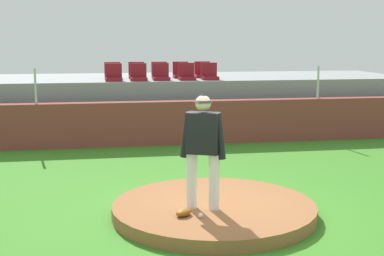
# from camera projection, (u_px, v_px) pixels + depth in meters

# --- Properties ---
(ground_plane) EXTENTS (60.00, 60.00, 0.00)m
(ground_plane) POSITION_uv_depth(u_px,v_px,m) (214.00, 215.00, 8.87)
(ground_plane) COLOR #3A8023
(pitchers_mound) EXTENTS (3.33, 3.33, 0.21)m
(pitchers_mound) POSITION_uv_depth(u_px,v_px,m) (214.00, 209.00, 8.85)
(pitchers_mound) COLOR #965E37
(pitchers_mound) RESTS_ON ground_plane
(pitcher) EXTENTS (0.72, 0.45, 1.84)m
(pitcher) POSITION_uv_depth(u_px,v_px,m) (203.00, 143.00, 8.40)
(pitcher) COLOR white
(pitcher) RESTS_ON pitchers_mound
(baseball) EXTENTS (0.07, 0.07, 0.07)m
(baseball) POSITION_uv_depth(u_px,v_px,m) (201.00, 215.00, 8.12)
(baseball) COLOR white
(baseball) RESTS_ON pitchers_mound
(fielding_glove) EXTENTS (0.35, 0.36, 0.11)m
(fielding_glove) POSITION_uv_depth(u_px,v_px,m) (184.00, 212.00, 8.20)
(fielding_glove) COLOR brown
(fielding_glove) RESTS_ON pitchers_mound
(brick_barrier) EXTENTS (16.35, 0.40, 1.19)m
(brick_barrier) POSITION_uv_depth(u_px,v_px,m) (168.00, 123.00, 14.74)
(brick_barrier) COLOR brown
(brick_barrier) RESTS_ON ground_plane
(fence_post_left) EXTENTS (0.06, 0.06, 0.92)m
(fence_post_left) POSITION_uv_depth(u_px,v_px,m) (35.00, 86.00, 14.00)
(fence_post_left) COLOR silver
(fence_post_left) RESTS_ON brick_barrier
(fence_post_right) EXTENTS (0.06, 0.06, 0.92)m
(fence_post_right) POSITION_uv_depth(u_px,v_px,m) (318.00, 82.00, 15.28)
(fence_post_right) COLOR silver
(fence_post_right) RESTS_ON brick_barrier
(bleacher_platform) EXTENTS (15.77, 4.13, 1.66)m
(bleacher_platform) POSITION_uv_depth(u_px,v_px,m) (157.00, 102.00, 17.42)
(bleacher_platform) COLOR gray
(bleacher_platform) RESTS_ON ground_plane
(stadium_chair_0) EXTENTS (0.48, 0.44, 0.50)m
(stadium_chair_0) POSITION_uv_depth(u_px,v_px,m) (114.00, 76.00, 15.52)
(stadium_chair_0) COLOR maroon
(stadium_chair_0) RESTS_ON bleacher_platform
(stadium_chair_1) EXTENTS (0.48, 0.44, 0.50)m
(stadium_chair_1) POSITION_uv_depth(u_px,v_px,m) (139.00, 75.00, 15.62)
(stadium_chair_1) COLOR maroon
(stadium_chair_1) RESTS_ON bleacher_platform
(stadium_chair_2) EXTENTS (0.48, 0.44, 0.50)m
(stadium_chair_2) POSITION_uv_depth(u_px,v_px,m) (161.00, 75.00, 15.78)
(stadium_chair_2) COLOR maroon
(stadium_chair_2) RESTS_ON bleacher_platform
(stadium_chair_3) EXTENTS (0.48, 0.44, 0.50)m
(stadium_chair_3) POSITION_uv_depth(u_px,v_px,m) (187.00, 75.00, 15.89)
(stadium_chair_3) COLOR maroon
(stadium_chair_3) RESTS_ON bleacher_platform
(stadium_chair_4) EXTENTS (0.48, 0.44, 0.50)m
(stadium_chair_4) POSITION_uv_depth(u_px,v_px,m) (209.00, 74.00, 16.01)
(stadium_chair_4) COLOR maroon
(stadium_chair_4) RESTS_ON bleacher_platform
(stadium_chair_5) EXTENTS (0.48, 0.44, 0.50)m
(stadium_chair_5) POSITION_uv_depth(u_px,v_px,m) (112.00, 74.00, 16.41)
(stadium_chair_5) COLOR maroon
(stadium_chair_5) RESTS_ON bleacher_platform
(stadium_chair_6) EXTENTS (0.48, 0.44, 0.50)m
(stadium_chair_6) POSITION_uv_depth(u_px,v_px,m) (137.00, 73.00, 16.54)
(stadium_chair_6) COLOR maroon
(stadium_chair_6) RESTS_ON bleacher_platform
(stadium_chair_7) EXTENTS (0.48, 0.44, 0.50)m
(stadium_chair_7) POSITION_uv_depth(u_px,v_px,m) (160.00, 73.00, 16.63)
(stadium_chair_7) COLOR maroon
(stadium_chair_7) RESTS_ON bleacher_platform
(stadium_chair_8) EXTENTS (0.48, 0.44, 0.50)m
(stadium_chair_8) POSITION_uv_depth(u_px,v_px,m) (181.00, 73.00, 16.73)
(stadium_chair_8) COLOR maroon
(stadium_chair_8) RESTS_ON bleacher_platform
(stadium_chair_9) EXTENTS (0.48, 0.44, 0.50)m
(stadium_chair_9) POSITION_uv_depth(u_px,v_px,m) (203.00, 73.00, 16.87)
(stadium_chair_9) COLOR maroon
(stadium_chair_9) RESTS_ON bleacher_platform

